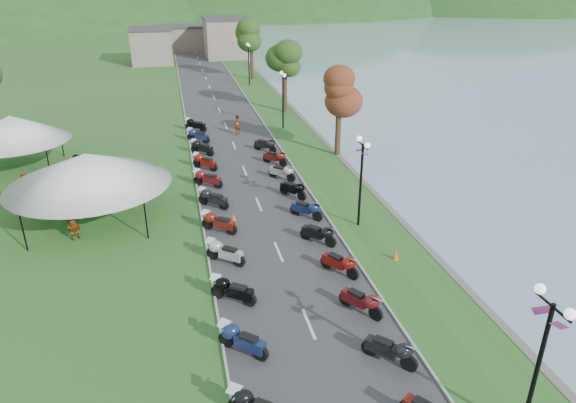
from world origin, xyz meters
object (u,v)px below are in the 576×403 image
vendor_tent_main (90,187)px  pedestrian_a (76,239)px  streetlamp_near (537,370)px  pedestrian_b (77,188)px  pedestrian_c (81,182)px

vendor_tent_main → pedestrian_a: size_ratio=3.36×
streetlamp_near → pedestrian_b: size_ratio=3.14×
pedestrian_a → pedestrian_c: (-0.92, 8.63, 0.00)m
pedestrian_b → streetlamp_near: bearing=123.9°
vendor_tent_main → pedestrian_a: 3.11m
streetlamp_near → vendor_tent_main: bearing=128.1°
streetlamp_near → pedestrian_a: size_ratio=2.80×
vendor_tent_main → pedestrian_c: (-1.67, 6.37, -2.00)m
pedestrian_b → pedestrian_c: size_ratio=0.83×
streetlamp_near → vendor_tent_main: streetlamp_near is taller
pedestrian_a → pedestrian_c: pedestrian_c is taller
pedestrian_b → pedestrian_c: (0.10, 1.08, 0.00)m
pedestrian_a → pedestrian_c: bearing=70.4°
streetlamp_near → pedestrian_c: bearing=123.0°
vendor_tent_main → pedestrian_a: vendor_tent_main is taller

